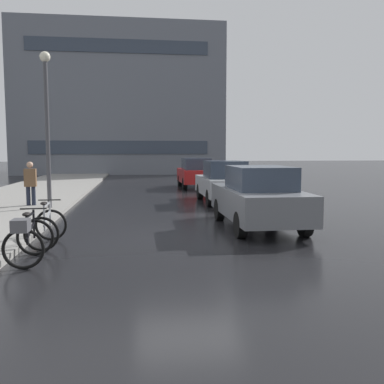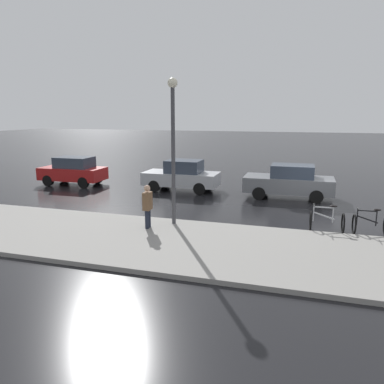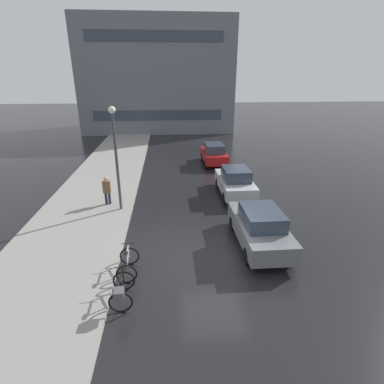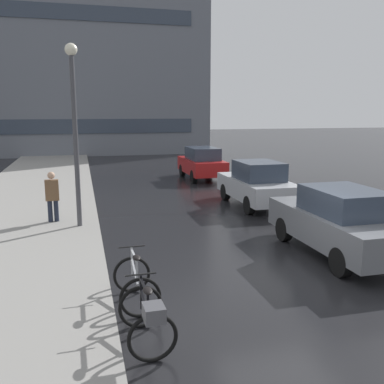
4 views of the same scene
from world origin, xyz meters
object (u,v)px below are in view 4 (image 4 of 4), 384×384
(bicycle_nearest, at_px, (148,318))
(car_silver, at_px, (257,184))
(car_red, at_px, (202,163))
(streetlamp, at_px, (74,118))
(pedestrian, at_px, (52,196))
(bicycle_second, at_px, (136,283))
(car_grey, at_px, (340,222))

(bicycle_nearest, relative_size, car_silver, 0.33)
(bicycle_nearest, distance_m, car_silver, 10.30)
(bicycle_nearest, xyz_separation_m, car_red, (5.20, 15.37, 0.34))
(bicycle_nearest, xyz_separation_m, streetlamp, (-0.98, 6.93, 2.82))
(car_red, relative_size, pedestrian, 2.23)
(car_silver, distance_m, streetlamp, 7.13)
(bicycle_second, bearing_deg, car_red, 69.42)
(car_grey, bearing_deg, streetlamp, 148.25)
(bicycle_second, relative_size, streetlamp, 0.22)
(car_silver, distance_m, car_red, 6.64)
(bicycle_nearest, relative_size, car_grey, 0.31)
(car_silver, relative_size, pedestrian, 2.40)
(car_red, distance_m, pedestrian, 10.40)
(bicycle_second, relative_size, car_silver, 0.29)
(bicycle_second, xyz_separation_m, streetlamp, (-0.99, 5.39, 2.91))
(car_red, bearing_deg, pedestrian, -131.99)
(car_grey, height_order, car_silver, car_silver)
(car_red, bearing_deg, bicycle_second, -110.58)
(car_silver, relative_size, car_red, 1.08)
(pedestrian, bearing_deg, bicycle_second, -73.78)
(bicycle_nearest, distance_m, car_grey, 6.09)
(streetlamp, bearing_deg, car_silver, 15.65)
(bicycle_second, bearing_deg, pedestrian, 106.22)
(streetlamp, bearing_deg, bicycle_second, -79.56)
(bicycle_nearest, height_order, car_silver, car_silver)
(pedestrian, bearing_deg, car_silver, 8.66)
(car_silver, xyz_separation_m, pedestrian, (-7.21, -1.10, 0.13))
(bicycle_nearest, relative_size, car_red, 0.36)
(bicycle_nearest, distance_m, car_red, 16.23)
(bicycle_second, height_order, car_grey, car_grey)
(car_silver, xyz_separation_m, car_red, (-0.25, 6.63, 0.02))
(car_grey, height_order, car_red, car_grey)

